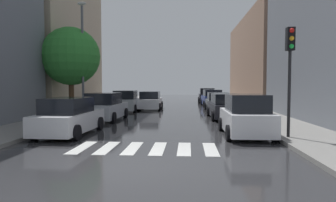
{
  "coord_description": "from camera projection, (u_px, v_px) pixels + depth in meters",
  "views": [
    {
      "loc": [
        1.48,
        -7.91,
        2.21
      ],
      "look_at": [
        -0.06,
        15.2,
        0.98
      ],
      "focal_mm": 32.5,
      "sensor_mm": 36.0,
      "label": 1
    }
  ],
  "objects": [
    {
      "name": "parked_car_left_nearest",
      "position": [
        69.0,
        117.0,
        13.48
      ],
      "size": [
        2.11,
        4.44,
        1.65
      ],
      "rotation": [
        0.0,
        0.0,
        1.54
      ],
      "color": "silver",
      "rests_on": "ground"
    },
    {
      "name": "parked_car_left_second",
      "position": [
        105.0,
        107.0,
        19.04
      ],
      "size": [
        2.22,
        4.53,
        1.72
      ],
      "rotation": [
        0.0,
        0.0,
        1.54
      ],
      "color": "#B2B7BF",
      "rests_on": "ground"
    },
    {
      "name": "car_midroad",
      "position": [
        150.0,
        101.0,
        27.4
      ],
      "size": [
        2.14,
        4.44,
        1.63
      ],
      "rotation": [
        0.0,
        0.0,
        1.59
      ],
      "color": "silver",
      "rests_on": "ground"
    },
    {
      "name": "building_right_mid",
      "position": [
        267.0,
        61.0,
        36.6
      ],
      "size": [
        6.0,
        20.97,
        10.24
      ],
      "primitive_type": "cube",
      "color": "#8C6B56",
      "rests_on": "ground"
    },
    {
      "name": "parked_car_left_third",
      "position": [
        126.0,
        101.0,
        25.74
      ],
      "size": [
        2.21,
        4.38,
        1.74
      ],
      "rotation": [
        0.0,
        0.0,
        1.6
      ],
      "color": "#B2B7BF",
      "rests_on": "ground"
    },
    {
      "name": "parked_car_right_third",
      "position": [
        218.0,
        102.0,
        25.65
      ],
      "size": [
        2.05,
        4.16,
        1.58
      ],
      "rotation": [
        0.0,
        0.0,
        1.58
      ],
      "color": "#474C51",
      "rests_on": "ground"
    },
    {
      "name": "ground_plane",
      "position": [
        174.0,
        106.0,
        32.01
      ],
      "size": [
        28.0,
        72.0,
        0.04
      ],
      "primitive_type": "cube",
      "color": "#2F2F31"
    },
    {
      "name": "crosswalk_stripes",
      "position": [
        145.0,
        148.0,
        10.56
      ],
      "size": [
        4.95,
        2.2,
        0.01
      ],
      "color": "silver",
      "rests_on": "ground"
    },
    {
      "name": "sidewalk_right",
      "position": [
        236.0,
        105.0,
        31.57
      ],
      "size": [
        3.0,
        72.0,
        0.15
      ],
      "primitive_type": "cube",
      "color": "gray",
      "rests_on": "ground"
    },
    {
      "name": "sidewalk_left",
      "position": [
        113.0,
        105.0,
        32.43
      ],
      "size": [
        3.0,
        72.0,
        0.15
      ],
      "primitive_type": "cube",
      "color": "gray",
      "rests_on": "ground"
    },
    {
      "name": "lamp_post_left",
      "position": [
        83.0,
        51.0,
        20.21
      ],
      "size": [
        0.6,
        0.28,
        7.55
      ],
      "color": "#595B60",
      "rests_on": "sidewalk_left"
    },
    {
      "name": "traffic_light_right_corner",
      "position": [
        290.0,
        57.0,
        11.86
      ],
      "size": [
        0.3,
        0.42,
        4.3
      ],
      "color": "black",
      "rests_on": "sidewalk_right"
    },
    {
      "name": "parked_car_right_fourth",
      "position": [
        212.0,
        98.0,
        31.89
      ],
      "size": [
        2.31,
        4.72,
        1.71
      ],
      "rotation": [
        0.0,
        0.0,
        1.62
      ],
      "color": "navy",
      "rests_on": "ground"
    },
    {
      "name": "parked_car_right_fifth",
      "position": [
        207.0,
        96.0,
        37.95
      ],
      "size": [
        2.16,
        4.58,
        1.79
      ],
      "rotation": [
        0.0,
        0.0,
        1.56
      ],
      "color": "black",
      "rests_on": "ground"
    },
    {
      "name": "parked_car_right_second",
      "position": [
        225.0,
        107.0,
        19.91
      ],
      "size": [
        2.23,
        4.74,
        1.64
      ],
      "rotation": [
        0.0,
        0.0,
        1.61
      ],
      "color": "black",
      "rests_on": "ground"
    },
    {
      "name": "parked_car_right_nearest",
      "position": [
        246.0,
        117.0,
        13.16
      ],
      "size": [
        2.03,
        4.09,
        1.81
      ],
      "rotation": [
        0.0,
        0.0,
        1.58
      ],
      "color": "silver",
      "rests_on": "ground"
    },
    {
      "name": "street_tree_left",
      "position": [
        71.0,
        56.0,
        21.03
      ],
      "size": [
        4.01,
        4.01,
        6.05
      ],
      "color": "#513823",
      "rests_on": "sidewalk_left"
    }
  ]
}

